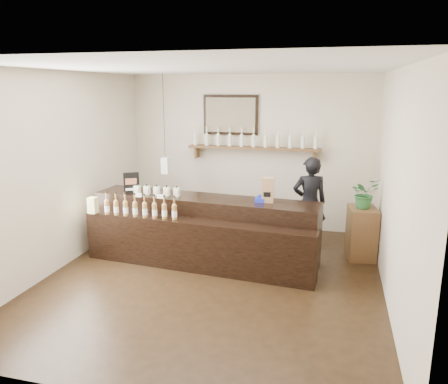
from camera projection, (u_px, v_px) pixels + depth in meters
name	position (u px, v px, depth m)	size (l,w,h in m)	color
ground	(213.00, 278.00, 6.02)	(5.00, 5.00, 0.00)	black
room_shell	(212.00, 156.00, 5.62)	(5.00, 5.00, 5.00)	beige
back_wall_decor	(240.00, 133.00, 7.88)	(2.66, 0.96, 1.69)	brown
counter	(202.00, 232.00, 6.53)	(3.49, 1.22, 1.13)	black
promo_sign	(131.00, 183.00, 6.72)	(0.22, 0.13, 0.33)	black
paper_bag	(268.00, 190.00, 6.21)	(0.18, 0.14, 0.36)	#996D4A
tape_dispenser	(260.00, 199.00, 6.22)	(0.14, 0.06, 0.12)	#1A28B9
side_cabinet	(361.00, 233.00, 6.69)	(0.47, 0.60, 0.79)	brown
potted_plant	(364.00, 193.00, 6.54)	(0.41, 0.35, 0.46)	#27632E
shopkeeper	(310.00, 197.00, 6.99)	(0.62, 0.41, 1.70)	black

